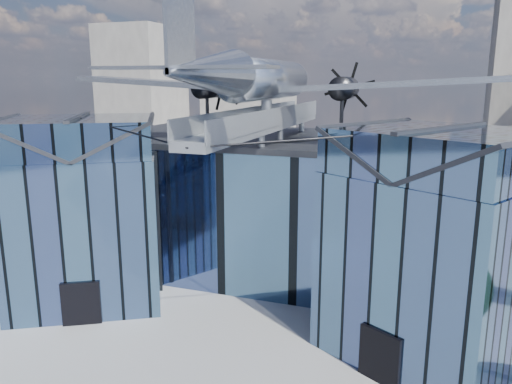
% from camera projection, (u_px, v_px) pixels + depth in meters
% --- Properties ---
extents(ground_plane, '(120.00, 120.00, 0.00)m').
position_uv_depth(ground_plane, '(245.00, 313.00, 30.60)').
color(ground_plane, gray).
extents(museum, '(32.88, 24.50, 17.60)m').
position_uv_depth(museum, '(274.00, 204.00, 34.71)').
color(museum, '#415D85').
rests_on(museum, ground).
extents(bg_towers, '(77.00, 24.50, 26.00)m').
position_uv_depth(bg_towers, '(374.00, 106.00, 74.29)').
color(bg_towers, slate).
rests_on(bg_towers, ground).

